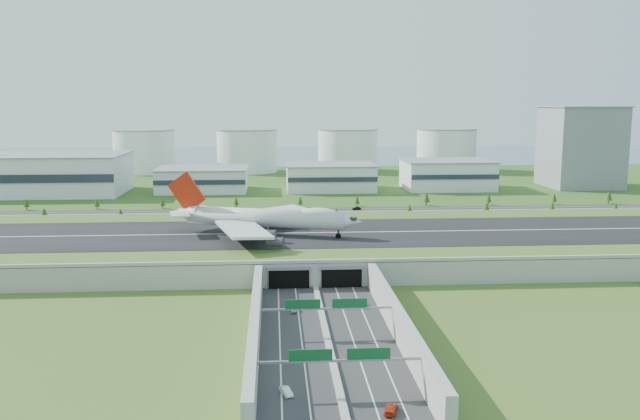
{
  "coord_description": "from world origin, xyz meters",
  "views": [
    {
      "loc": [
        -13.17,
        -261.57,
        60.22
      ],
      "look_at": [
        7.42,
        35.0,
        11.58
      ],
      "focal_mm": 38.0,
      "sensor_mm": 36.0,
      "label": 1
    }
  ],
  "objects": [
    {
      "name": "car_0",
      "position": [
        -7.6,
        -75.15,
        0.85
      ],
      "size": [
        2.23,
        4.47,
        1.46
      ],
      "primitive_type": "imported",
      "rotation": [
        0.0,
        0.0,
        -0.12
      ],
      "color": "silver",
      "rests_on": "ground"
    },
    {
      "name": "hangar_west",
      "position": [
        -170.0,
        185.0,
        12.5
      ],
      "size": [
        120.0,
        60.0,
        25.0
      ],
      "primitive_type": "cube",
      "color": "silver",
      "rests_on": "ground"
    },
    {
      "name": "boeing_747",
      "position": [
        -17.06,
        -1.88,
        14.86
      ],
      "size": [
        76.37,
        71.1,
        24.34
      ],
      "rotation": [
        0.0,
        0.0,
        -0.3
      ],
      "color": "silver",
      "rests_on": "airfield_deck"
    },
    {
      "name": "car_5",
      "position": [
        32.33,
        104.42,
        0.93
      ],
      "size": [
        5.19,
        2.81,
        1.62
      ],
      "primitive_type": "imported",
      "rotation": [
        0.0,
        0.0,
        -1.34
      ],
      "color": "black",
      "rests_on": "ground"
    },
    {
      "name": "hangar_mid_b",
      "position": [
        25.0,
        190.0,
        8.5
      ],
      "size": [
        58.0,
        42.0,
        17.0
      ],
      "primitive_type": "cube",
      "color": "silver",
      "rests_on": "ground"
    },
    {
      "name": "airfield_deck",
      "position": [
        0.0,
        -0.09,
        4.12
      ],
      "size": [
        520.0,
        100.0,
        9.2
      ],
      "color": "gray",
      "rests_on": "ground"
    },
    {
      "name": "car_2",
      "position": [
        12.4,
        -71.02,
        0.86
      ],
      "size": [
        2.51,
        5.34,
        1.48
      ],
      "primitive_type": "imported",
      "rotation": [
        0.0,
        0.0,
        3.13
      ],
      "color": "#0D1F45",
      "rests_on": "ground"
    },
    {
      "name": "ground",
      "position": [
        0.0,
        0.0,
        0.0
      ],
      "size": [
        1200.0,
        1200.0,
        0.0
      ],
      "primitive_type": "plane",
      "color": "#22531A",
      "rests_on": "ground"
    },
    {
      "name": "fuel_tank_a",
      "position": [
        -120.0,
        310.0,
        17.5
      ],
      "size": [
        50.0,
        50.0,
        35.0
      ],
      "primitive_type": "cylinder",
      "color": "white",
      "rests_on": "ground"
    },
    {
      "name": "office_tower",
      "position": [
        200.0,
        195.0,
        27.5
      ],
      "size": [
        46.0,
        46.0,
        55.0
      ],
      "primitive_type": "cube",
      "color": "gray",
      "rests_on": "ground"
    },
    {
      "name": "fuel_tank_d",
      "position": [
        135.0,
        310.0,
        17.5
      ],
      "size": [
        50.0,
        50.0,
        35.0
      ],
      "primitive_type": "cylinder",
      "color": "white",
      "rests_on": "ground"
    },
    {
      "name": "underpass_road",
      "position": [
        0.0,
        -99.42,
        3.43
      ],
      "size": [
        38.8,
        120.4,
        8.0
      ],
      "color": "#28282B",
      "rests_on": "ground"
    },
    {
      "name": "tree_row",
      "position": [
        24.03,
        93.11,
        4.58
      ],
      "size": [
        506.68,
        48.71,
        8.43
      ],
      "color": "#3D2819",
      "rests_on": "ground"
    },
    {
      "name": "sign_gantry_near",
      "position": [
        0.0,
        -95.04,
        6.95
      ],
      "size": [
        38.7,
        0.7,
        9.8
      ],
      "color": "gray",
      "rests_on": "ground"
    },
    {
      "name": "car_3",
      "position": [
        9.11,
        -139.5,
        0.93
      ],
      "size": [
        3.92,
        6.01,
        1.62
      ],
      "primitive_type": "imported",
      "rotation": [
        0.0,
        0.0,
        2.82
      ],
      "color": "red",
      "rests_on": "ground"
    },
    {
      "name": "car_1",
      "position": [
        -11.06,
        -129.92,
        0.86
      ],
      "size": [
        3.11,
        4.74,
        1.48
      ],
      "primitive_type": "imported",
      "rotation": [
        0.0,
        0.0,
        0.38
      ],
      "color": "white",
      "rests_on": "ground"
    },
    {
      "name": "sign_gantry_far",
      "position": [
        0.0,
        -130.04,
        6.95
      ],
      "size": [
        38.7,
        0.7,
        9.8
      ],
      "color": "gray",
      "rests_on": "ground"
    },
    {
      "name": "hangar_mid_a",
      "position": [
        -60.0,
        190.0,
        7.5
      ],
      "size": [
        58.0,
        42.0,
        15.0
      ],
      "primitive_type": "cube",
      "color": "silver",
      "rests_on": "ground"
    },
    {
      "name": "car_7",
      "position": [
        -62.66,
        104.13,
        0.84
      ],
      "size": [
        5.14,
        2.5,
        1.44
      ],
      "primitive_type": "imported",
      "rotation": [
        0.0,
        0.0,
        -1.47
      ],
      "color": "silver",
      "rests_on": "ground"
    },
    {
      "name": "hangar_mid_c",
      "position": [
        105.0,
        190.0,
        9.5
      ],
      "size": [
        58.0,
        42.0,
        19.0
      ],
      "primitive_type": "cube",
      "color": "silver",
      "rests_on": "ground"
    },
    {
      "name": "fuel_tank_b",
      "position": [
        -35.0,
        310.0,
        17.5
      ],
      "size": [
        50.0,
        50.0,
        35.0
      ],
      "primitive_type": "cylinder",
      "color": "white",
      "rests_on": "ground"
    },
    {
      "name": "fuel_tank_c",
      "position": [
        50.0,
        310.0,
        17.5
      ],
      "size": [
        50.0,
        50.0,
        35.0
      ],
      "primitive_type": "cylinder",
      "color": "white",
      "rests_on": "ground"
    },
    {
      "name": "north_expressway",
      "position": [
        0.0,
        95.0,
        0.06
      ],
      "size": [
        560.0,
        36.0,
        0.12
      ],
      "primitive_type": "cube",
      "color": "#28282B",
      "rests_on": "ground"
    },
    {
      "name": "bay_water",
      "position": [
        0.0,
        480.0,
        0.03
      ],
      "size": [
        1200.0,
        260.0,
        0.06
      ],
      "primitive_type": "cube",
      "color": "#3D6275",
      "rests_on": "ground"
    }
  ]
}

